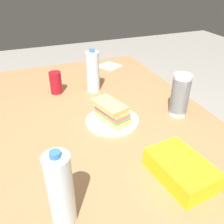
# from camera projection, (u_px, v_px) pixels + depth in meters

# --- Properties ---
(dining_table) EXTENTS (1.68, 1.12, 0.75)m
(dining_table) POSITION_uv_depth(u_px,v_px,m) (96.00, 139.00, 1.15)
(dining_table) COLOR #9E7047
(dining_table) RESTS_ON ground_plane
(paper_plate) EXTENTS (0.24, 0.24, 0.01)m
(paper_plate) POSITION_uv_depth(u_px,v_px,m) (112.00, 120.00, 1.14)
(paper_plate) COLOR white
(paper_plate) RESTS_ON dining_table
(sandwich) EXTENTS (0.20, 0.15, 0.08)m
(sandwich) POSITION_uv_depth(u_px,v_px,m) (111.00, 111.00, 1.11)
(sandwich) COLOR #DBB26B
(sandwich) RESTS_ON paper_plate
(soda_can_red) EXTENTS (0.07, 0.07, 0.12)m
(soda_can_red) POSITION_uv_depth(u_px,v_px,m) (56.00, 83.00, 1.36)
(soda_can_red) COLOR maroon
(soda_can_red) RESTS_ON dining_table
(chip_bag) EXTENTS (0.25, 0.18, 0.07)m
(chip_bag) POSITION_uv_depth(u_px,v_px,m) (181.00, 169.00, 0.82)
(chip_bag) COLOR yellow
(chip_bag) RESTS_ON dining_table
(water_bottle_tall) EXTENTS (0.07, 0.07, 0.24)m
(water_bottle_tall) POSITION_uv_depth(u_px,v_px,m) (93.00, 72.00, 1.36)
(water_bottle_tall) COLOR silver
(water_bottle_tall) RESTS_ON dining_table
(plastic_cup_stack) EXTENTS (0.08, 0.08, 0.20)m
(plastic_cup_stack) POSITION_uv_depth(u_px,v_px,m) (180.00, 95.00, 1.14)
(plastic_cup_stack) COLOR silver
(plastic_cup_stack) RESTS_ON dining_table
(water_bottle_spare) EXTENTS (0.07, 0.07, 0.25)m
(water_bottle_spare) POSITION_uv_depth(u_px,v_px,m) (60.00, 190.00, 0.64)
(water_bottle_spare) COLOR silver
(water_bottle_spare) RESTS_ON dining_table
(paper_napkin) EXTENTS (0.18, 0.18, 0.01)m
(paper_napkin) POSITION_uv_depth(u_px,v_px,m) (109.00, 66.00, 1.75)
(paper_napkin) COLOR white
(paper_napkin) RESTS_ON dining_table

